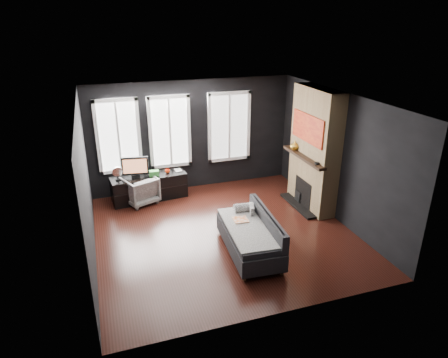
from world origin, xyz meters
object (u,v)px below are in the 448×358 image
object	(u,v)px
media_console	(149,187)
mantel_vase	(295,145)
mug	(167,171)
sofa	(249,234)
book	(175,167)
armchair	(140,189)
monitor	(135,166)

from	to	relation	value
media_console	mantel_vase	xyz separation A→B (m)	(3.23, -1.05, 1.03)
media_console	mug	world-z (taller)	mug
sofa	book	world-z (taller)	book
armchair	monitor	size ratio (longest dim) A/B	1.14
monitor	sofa	bearing A→B (deg)	-51.16
monitor	mug	world-z (taller)	monitor
sofa	monitor	xyz separation A→B (m)	(-1.69, 2.90, 0.49)
book	monitor	bearing A→B (deg)	-174.08
book	sofa	bearing A→B (deg)	-76.00
mantel_vase	monitor	bearing A→B (deg)	163.56
sofa	media_console	xyz separation A→B (m)	(-1.40, 2.91, -0.09)
monitor	book	size ratio (longest dim) A/B	2.89
media_console	monitor	distance (m)	0.65
armchair	monitor	distance (m)	0.54
media_console	sofa	bearing A→B (deg)	-70.18
mug	book	xyz separation A→B (m)	(0.19, 0.08, 0.05)
armchair	book	bearing A→B (deg)	172.71
monitor	mantel_vase	xyz separation A→B (m)	(3.52, -1.04, 0.45)
sofa	book	xyz separation A→B (m)	(-0.75, 3.00, 0.32)
armchair	media_console	bearing A→B (deg)	-169.25
armchair	media_console	distance (m)	0.28
armchair	mug	xyz separation A→B (m)	(0.69, 0.16, 0.30)
mantel_vase	mug	bearing A→B (deg)	159.11
armchair	monitor	xyz separation A→B (m)	(-0.05, 0.14, 0.52)
sofa	media_console	world-z (taller)	sofa
armchair	monitor	bearing A→B (deg)	-90.70
sofa	book	bearing A→B (deg)	108.01
media_console	mantel_vase	world-z (taller)	mantel_vase
sofa	mantel_vase	xyz separation A→B (m)	(1.83, 1.86, 0.95)
sofa	mantel_vase	bearing A→B (deg)	49.51
media_console	book	bearing A→B (deg)	1.54
mug	mantel_vase	bearing A→B (deg)	-20.89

